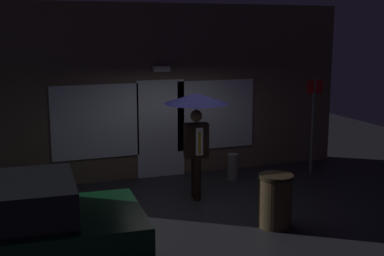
% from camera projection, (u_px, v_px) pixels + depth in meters
% --- Properties ---
extents(ground_plane, '(18.00, 18.00, 0.00)m').
position_uv_depth(ground_plane, '(195.00, 206.00, 9.85)').
color(ground_plane, '#26262B').
extents(building_facade, '(8.99, 0.48, 3.86)m').
position_uv_depth(building_facade, '(158.00, 92.00, 11.64)').
color(building_facade, brown).
rests_on(building_facade, ground).
extents(person_with_umbrella, '(1.25, 1.25, 2.10)m').
position_uv_depth(person_with_umbrella, '(196.00, 113.00, 9.97)').
color(person_with_umbrella, black).
rests_on(person_with_umbrella, ground).
extents(street_sign_post, '(0.40, 0.07, 2.27)m').
position_uv_depth(street_sign_post, '(313.00, 119.00, 11.83)').
color(street_sign_post, '#595B60').
rests_on(street_sign_post, ground).
extents(sidewalk_bollard, '(0.24, 0.24, 0.59)m').
position_uv_depth(sidewalk_bollard, '(233.00, 167.00, 11.51)').
color(sidewalk_bollard, slate).
rests_on(sidewalk_bollard, ground).
extents(sidewalk_bollard_2, '(0.24, 0.24, 0.54)m').
position_uv_depth(sidewalk_bollard_2, '(21.00, 189.00, 9.99)').
color(sidewalk_bollard_2, '#9E998E').
rests_on(sidewalk_bollard_2, ground).
extents(trash_bin, '(0.59, 0.59, 0.91)m').
position_uv_depth(trash_bin, '(275.00, 201.00, 8.74)').
color(trash_bin, '#473823').
rests_on(trash_bin, ground).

